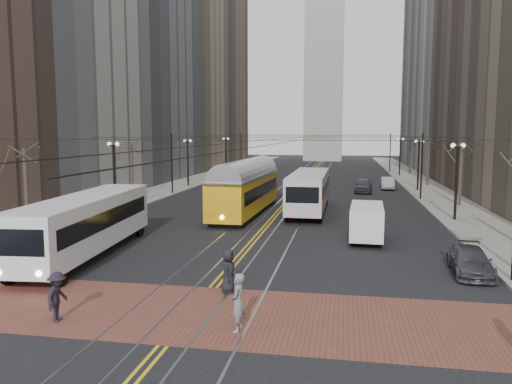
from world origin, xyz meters
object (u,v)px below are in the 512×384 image
at_px(transit_bus, 86,226).
at_px(pedestrian_d, 57,297).
at_px(clock_tower, 325,8).
at_px(cargo_van, 367,223).
at_px(sedan_silver, 388,183).
at_px(pedestrian_b, 238,302).
at_px(rear_bus, 309,192).
at_px(sedan_grey, 363,185).
at_px(sedan_parked, 470,261).
at_px(pedestrian_a, 228,271).
at_px(streetcar, 246,193).

xyz_separation_m(transit_bus, pedestrian_d, (3.81, -8.91, -0.73)).
relative_size(clock_tower, cargo_van, 13.17).
relative_size(sedan_silver, pedestrian_d, 2.45).
distance_m(transit_bus, pedestrian_b, 13.44).
bearing_deg(rear_bus, clock_tower, 92.09).
xyz_separation_m(cargo_van, sedan_grey, (0.67, 25.83, -0.32)).
height_order(sedan_parked, pedestrian_a, pedestrian_a).
height_order(pedestrian_b, pedestrian_d, pedestrian_b).
distance_m(clock_tower, sedan_silver, 72.51).
distance_m(cargo_van, sedan_silver, 29.99).
relative_size(transit_bus, cargo_van, 2.59).
distance_m(transit_bus, pedestrian_d, 9.72).
bearing_deg(sedan_grey, sedan_silver, 56.58).
distance_m(rear_bus, pedestrian_b, 25.98).
bearing_deg(pedestrian_d, sedan_grey, -18.80).
xyz_separation_m(clock_tower, pedestrian_d, (-4.39, -107.67, -35.07)).
distance_m(sedan_grey, pedestrian_a, 37.68).
bearing_deg(sedan_grey, pedestrian_a, -96.65).
bearing_deg(pedestrian_d, transit_bus, 20.47).
distance_m(clock_tower, pedestrian_a, 109.27).
bearing_deg(pedestrian_b, sedan_silver, 170.84).
bearing_deg(pedestrian_d, clock_tower, -5.01).
bearing_deg(sedan_parked, transit_bus, -176.47).
relative_size(rear_bus, pedestrian_b, 6.46).
xyz_separation_m(sedan_grey, sedan_silver, (2.97, 3.93, -0.08)).
height_order(sedan_grey, pedestrian_a, pedestrian_a).
xyz_separation_m(rear_bus, sedan_parked, (8.85, -17.33, -1.05)).
bearing_deg(sedan_silver, streetcar, -118.74).
relative_size(sedan_grey, sedan_parked, 1.08).
bearing_deg(clock_tower, sedan_grey, -83.53).
relative_size(sedan_grey, pedestrian_a, 2.54).
bearing_deg(sedan_parked, streetcar, 135.21).
bearing_deg(sedan_parked, cargo_van, 128.37).
relative_size(streetcar, sedan_grey, 3.16).
distance_m(rear_bus, sedan_silver, 20.59).
xyz_separation_m(streetcar, cargo_van, (9.36, -9.12, -0.62)).
bearing_deg(sedan_grey, transit_bus, -112.31).
relative_size(clock_tower, sedan_parked, 15.45).
xyz_separation_m(streetcar, pedestrian_d, (-1.89, -24.54, -0.83)).
bearing_deg(clock_tower, pedestrian_b, -88.90).
xyz_separation_m(sedan_silver, pedestrian_b, (-8.44, -44.93, 0.29)).
xyz_separation_m(sedan_silver, pedestrian_a, (-9.70, -41.01, 0.21)).
bearing_deg(transit_bus, sedan_silver, 57.81).
bearing_deg(pedestrian_a, pedestrian_b, -161.53).
bearing_deg(pedestrian_b, cargo_van, 163.91).
relative_size(transit_bus, streetcar, 0.88).
height_order(clock_tower, pedestrian_a, clock_tower).
distance_m(rear_bus, sedan_grey, 15.86).
relative_size(transit_bus, pedestrian_a, 7.10).
distance_m(clock_tower, sedan_parked, 105.53).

